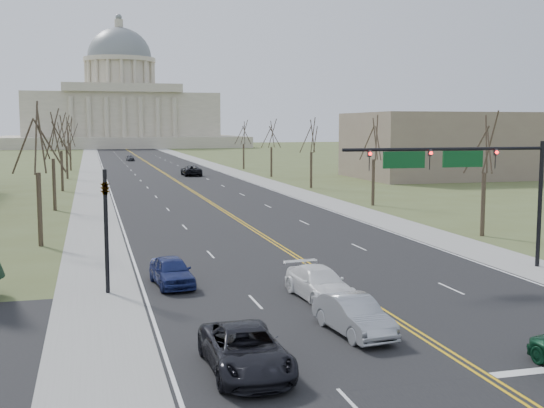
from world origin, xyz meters
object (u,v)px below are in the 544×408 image
car_sb_outer_second (172,271)px  car_far_sb (130,158)px  signal_left (106,217)px  signal_mast (462,168)px  car_far_nb (191,170)px  car_sb_outer_lead (246,350)px  car_sb_inner_lead (354,315)px  car_sb_inner_second (319,283)px

car_sb_outer_second → car_far_sb: 124.94m
car_sb_outer_second → car_far_sb: car_sb_outer_second is taller
signal_left → car_far_sb: size_ratio=1.52×
signal_mast → signal_left: (-18.95, 0.00, -2.05)m
car_far_nb → signal_left: bearing=77.7°
car_sb_outer_lead → car_sb_outer_second: car_sb_outer_second is taller
signal_mast → car_sb_outer_second: 16.57m
signal_mast → car_far_nb: size_ratio=2.01×
car_far_nb → car_far_sb: 49.84m
car_sb_outer_lead → car_far_sb: bearing=87.6°
car_sb_inner_lead → car_sb_inner_second: (0.48, 5.50, -0.01)m
signal_mast → car_far_sb: signal_mast is taller
signal_mast → car_sb_outer_lead: 19.79m
car_sb_inner_second → car_far_sb: 129.23m
car_far_nb → car_sb_outer_second: bearing=80.0°
signal_left → car_far_sb: signal_left is taller
car_sb_inner_second → car_sb_outer_second: size_ratio=1.15×
car_far_sb → signal_mast: bearing=-89.8°
signal_left → car_far_nb: signal_left is taller
car_sb_outer_second → car_far_sb: bearing=82.0°
signal_left → car_sb_inner_lead: (9.05, -9.15, -2.97)m
signal_left → car_sb_outer_second: size_ratio=1.38×
signal_mast → car_sb_inner_second: bearing=-158.8°
car_sb_inner_second → car_far_nb: (5.58, 79.86, 0.12)m
car_sb_inner_lead → car_far_sb: car_sb_inner_lead is taller
car_sb_outer_lead → car_sb_inner_lead: bearing=29.9°
signal_left → car_far_nb: size_ratio=0.99×
signal_left → car_sb_inner_second: 10.64m
car_sb_outer_lead → car_far_nb: 88.97m
car_sb_inner_second → car_far_sb: size_ratio=1.27×
car_far_nb → car_far_sb: size_ratio=1.53×
car_far_nb → car_sb_outer_lead: bearing=81.8°
car_far_sb → signal_left: bearing=-98.4°
signal_mast → car_sb_inner_lead: bearing=-137.2°
car_sb_inner_second → car_far_nb: 80.05m
car_sb_inner_second → car_far_nb: bearing=80.8°
signal_left → car_far_sb: bearing=86.2°
signal_mast → car_sb_inner_second: signal_mast is taller
signal_left → car_sb_outer_second: (3.17, 0.73, -2.96)m
signal_mast → signal_left: size_ratio=2.02×
car_sb_outer_lead → car_far_nb: bearing=82.2°
car_sb_outer_second → car_far_sb: (5.12, 124.84, -0.07)m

